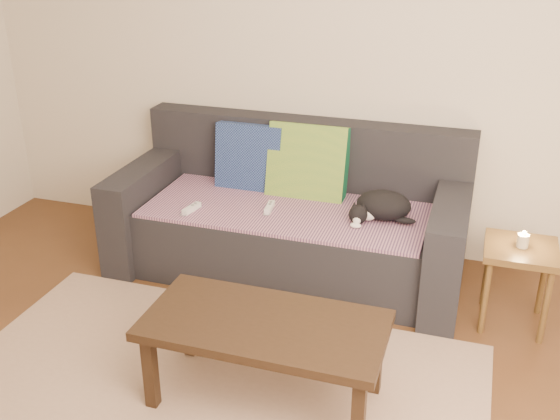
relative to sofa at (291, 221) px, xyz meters
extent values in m
cube|color=beige|center=(0.00, 0.43, 0.99)|extent=(4.50, 0.04, 2.60)
cube|color=#232328|center=(0.00, -0.07, -0.10)|extent=(1.70, 0.78, 0.42)
cube|color=#232328|center=(0.00, 0.33, 0.34)|extent=(2.10, 0.18, 0.45)
cube|color=#232328|center=(-0.95, -0.07, -0.01)|extent=(0.20, 0.90, 0.60)
cube|color=#232328|center=(0.95, -0.07, -0.01)|extent=(0.20, 0.90, 0.60)
cube|color=#42294E|center=(0.00, -0.09, 0.12)|extent=(1.66, 0.74, 0.02)
cube|color=#101E45|center=(-0.33, 0.17, 0.32)|extent=(0.43, 0.17, 0.44)
cube|color=#0D5837|center=(0.05, 0.17, 0.32)|extent=(0.49, 0.24, 0.51)
ellipsoid|color=black|center=(0.57, -0.07, 0.21)|extent=(0.34, 0.28, 0.17)
sphere|color=black|center=(0.45, -0.18, 0.19)|extent=(0.12, 0.12, 0.11)
sphere|color=white|center=(0.45, -0.22, 0.17)|extent=(0.05, 0.05, 0.05)
ellipsoid|color=black|center=(0.71, -0.12, 0.16)|extent=(0.13, 0.06, 0.04)
cube|color=white|center=(-0.52, -0.31, 0.15)|extent=(0.06, 0.15, 0.03)
cube|color=white|center=(-0.09, -0.15, 0.15)|extent=(0.05, 0.15, 0.03)
cube|color=brown|center=(1.33, -0.24, 0.13)|extent=(0.37, 0.37, 0.04)
cylinder|color=brown|center=(1.18, -0.39, -0.10)|extent=(0.03, 0.03, 0.43)
cylinder|color=brown|center=(1.47, -0.39, -0.10)|extent=(0.03, 0.03, 0.43)
cylinder|color=brown|center=(1.18, -0.10, -0.10)|extent=(0.03, 0.03, 0.43)
cylinder|color=brown|center=(1.47, -0.10, -0.10)|extent=(0.03, 0.03, 0.43)
cylinder|color=beige|center=(1.33, -0.24, 0.19)|extent=(0.06, 0.06, 0.07)
sphere|color=#FFBF59|center=(1.33, -0.24, 0.23)|extent=(0.02, 0.02, 0.02)
cube|color=tan|center=(0.00, -1.42, -0.30)|extent=(2.50, 1.80, 0.01)
cube|color=black|center=(0.26, -1.25, 0.09)|extent=(1.06, 0.53, 0.04)
cube|color=black|center=(-0.20, -1.45, -0.12)|extent=(0.05, 0.05, 0.38)
cube|color=black|center=(0.73, -1.45, -0.12)|extent=(0.05, 0.05, 0.38)
cube|color=black|center=(-0.20, -1.05, -0.12)|extent=(0.05, 0.05, 0.38)
cube|color=black|center=(0.73, -1.05, -0.12)|extent=(0.05, 0.05, 0.38)
camera|label=1|loc=(1.06, -3.50, 1.71)|focal=42.00mm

